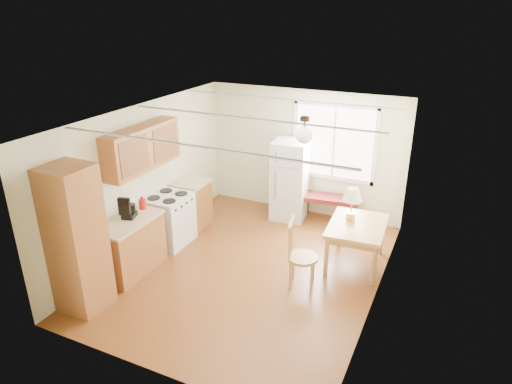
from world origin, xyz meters
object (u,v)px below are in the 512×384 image
Objects in this scene: dining_table at (357,230)px; chair at (296,249)px; bench at (329,199)px; refrigerator at (290,180)px.

chair is (-0.68, -0.97, -0.02)m from dining_table.
chair is at bearing -129.06° from dining_table.
bench is 2.33m from chair.
chair is at bearing -92.51° from bench.
dining_table is at bearing -42.73° from refrigerator.
refrigerator is 2.40m from chair.
chair reaches higher than bench.
bench is at bearing 118.23° from dining_table.
chair reaches higher than dining_table.
refrigerator reaches higher than chair.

